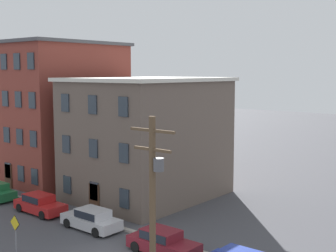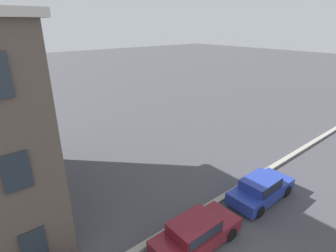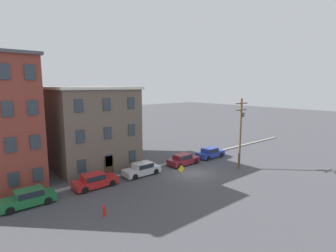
% 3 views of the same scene
% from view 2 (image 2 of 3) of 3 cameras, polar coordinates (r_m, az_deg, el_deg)
% --- Properties ---
extents(kerb_strip, '(56.00, 0.36, 0.16)m').
position_cam_2_polar(kerb_strip, '(13.55, -3.30, -23.55)').
color(kerb_strip, '#9E998E').
rests_on(kerb_strip, ground_plane).
extents(car_maroon, '(4.40, 1.92, 1.43)m').
position_cam_2_polar(car_maroon, '(12.98, 6.06, -21.99)').
color(car_maroon, maroon).
rests_on(car_maroon, ground_plane).
extents(car_blue, '(4.40, 1.92, 1.43)m').
position_cam_2_polar(car_blue, '(16.53, 19.57, -12.59)').
color(car_blue, '#233899').
rests_on(car_blue, ground_plane).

